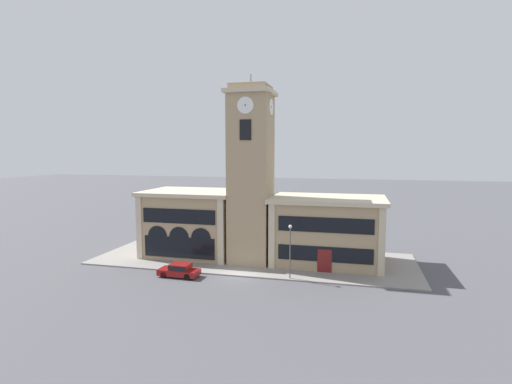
% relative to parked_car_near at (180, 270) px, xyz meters
% --- Properties ---
extents(ground_plane, '(300.00, 300.00, 0.00)m').
position_rel_parked_car_near_xyz_m(ground_plane, '(5.81, 1.41, -0.72)').
color(ground_plane, '#4C4C51').
extents(sidewalk_kerb, '(37.55, 13.50, 0.15)m').
position_rel_parked_car_near_xyz_m(sidewalk_kerb, '(5.81, 8.16, -0.65)').
color(sidewalk_kerb, gray).
rests_on(sidewalk_kerb, ground_plane).
extents(clock_tower, '(5.27, 5.27, 21.52)m').
position_rel_parked_car_near_xyz_m(clock_tower, '(5.81, 7.07, 9.48)').
color(clock_tower, tan).
rests_on(clock_tower, ground_plane).
extents(town_hall_left_wing, '(11.59, 8.83, 8.08)m').
position_rel_parked_car_near_xyz_m(town_hall_left_wing, '(-2.22, 8.81, 3.35)').
color(town_hall_left_wing, tan).
rests_on(town_hall_left_wing, ground_plane).
extents(town_hall_right_wing, '(12.89, 8.83, 7.71)m').
position_rel_parked_car_near_xyz_m(town_hall_right_wing, '(14.49, 8.82, 3.16)').
color(town_hall_right_wing, tan).
rests_on(town_hall_right_wing, ground_plane).
extents(parked_car_near, '(4.28, 1.92, 1.38)m').
position_rel_parked_car_near_xyz_m(parked_car_near, '(0.00, 0.00, 0.00)').
color(parked_car_near, maroon).
rests_on(parked_car_near, ground_plane).
extents(street_lamp, '(0.36, 0.36, 5.48)m').
position_rel_parked_car_near_xyz_m(street_lamp, '(11.24, 1.85, 3.05)').
color(street_lamp, '#4C4C51').
rests_on(street_lamp, sidewalk_kerb).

